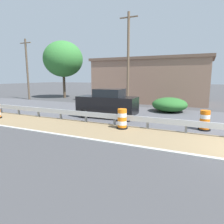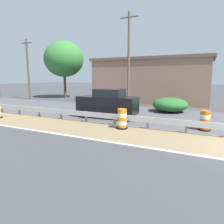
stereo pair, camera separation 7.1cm
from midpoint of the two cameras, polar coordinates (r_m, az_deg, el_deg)
traffic_barrel_nearest at (r=12.32m, az=25.00°, el=-2.43°), size 0.66×0.66×1.12m
traffic_barrel_close at (r=11.56m, az=3.05°, el=-2.19°), size 0.65×0.65×1.15m
car_lead_near_lane at (r=14.62m, az=-1.08°, el=2.49°), size 2.09×4.38×2.11m
roadside_shop_near at (r=24.78m, az=11.26°, el=8.83°), size 6.49×13.36×5.06m
utility_pole_near at (r=20.20m, az=4.85°, el=14.72°), size 0.24×1.80×8.96m
utility_pole_mid at (r=28.76m, az=-22.65°, el=11.30°), size 0.24×1.80×7.68m
bush_roadside at (r=17.88m, az=16.24°, el=2.03°), size 2.94×2.94×1.22m
tree_roadside at (r=29.52m, az=-13.42°, el=14.37°), size 5.41×5.41×7.80m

